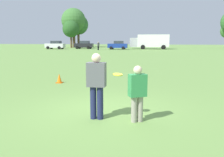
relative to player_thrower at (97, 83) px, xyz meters
The scene contains 13 objects.
ground_plane 1.27m from the player_thrower, 88.72° to the left, with size 189.45×189.45×0.00m, color #6B9347.
player_thrower is the anchor object (origin of this frame).
player_defender 1.13m from the player_thrower, ahead, with size 0.52×0.43×1.51m.
frisbee 0.62m from the player_thrower, 13.34° to the left, with size 0.27×0.27×0.08m.
traffic_cone 6.03m from the player_thrower, 121.23° to the left, with size 0.32×0.32×0.48m.
parked_car_near_left 48.95m from the player_thrower, 113.64° to the left, with size 4.21×2.24×1.82m.
parked_car_mid_left 49.36m from the player_thrower, 106.20° to the left, with size 4.21×2.24×1.82m.
parked_car_center 45.99m from the player_thrower, 97.09° to the left, with size 4.21×2.24×1.82m.
box_truck 48.19m from the player_thrower, 88.55° to the left, with size 8.52×3.06×3.18m.
bystander_sideline_watcher 42.50m from the player_thrower, 102.41° to the left, with size 0.50×0.53×1.70m.
tree_west_oak 59.01m from the player_thrower, 108.69° to the left, with size 6.28×6.28×10.20m.
tree_west_maple 56.15m from the player_thrower, 109.43° to the left, with size 4.21×4.21×6.84m.
tree_center_elm 60.30m from the player_thrower, 107.51° to the left, with size 5.38×5.38×8.75m.
Camera 1 is at (1.42, -6.99, 2.18)m, focal length 38.48 mm.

